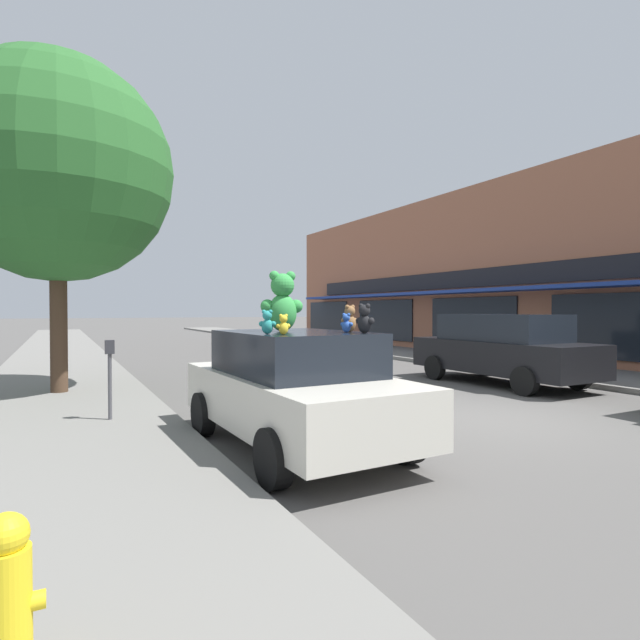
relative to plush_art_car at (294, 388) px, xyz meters
name	(u,v)px	position (x,y,z in m)	size (l,w,h in m)	color
ground_plane	(484,418)	(3.71, 0.18, -0.83)	(260.00, 260.00, 0.00)	#514F4C
sidewalk_near	(67,470)	(-2.76, 0.18, -0.76)	(3.37, 90.00, 0.13)	slate
storefront_row	(580,277)	(18.61, 8.74, 2.61)	(14.77, 29.97, 6.88)	#9E6047
plush_art_car	(294,388)	(0.00, 0.00, 0.00)	(2.07, 4.18, 1.59)	beige
teddy_bear_giant	(282,302)	(-0.10, 0.16, 1.16)	(0.62, 0.39, 0.83)	green
teddy_bear_teal	(267,322)	(-0.59, -0.49, 0.90)	(0.21, 0.19, 0.30)	teal
teddy_bear_blue	(346,323)	(0.50, -0.54, 0.88)	(0.15, 0.19, 0.25)	blue
teddy_bear_yellow	(283,325)	(-0.46, -0.70, 0.88)	(0.18, 0.11, 0.25)	yellow
teddy_bear_black	(365,319)	(0.59, -0.84, 0.94)	(0.21, 0.28, 0.37)	black
teddy_bear_brown	(350,319)	(0.60, -0.46, 0.93)	(0.27, 0.18, 0.36)	olive
parked_car_far_center	(502,348)	(7.14, 2.90, 0.10)	(2.03, 4.74, 1.78)	black
street_tree	(57,170)	(-2.82, 5.89, 4.03)	(4.77, 4.77, 7.12)	#473323
fire_hydrant	(6,596)	(-3.05, -3.38, -0.30)	(0.33, 0.22, 0.79)	yellow
parking_meter	(110,369)	(-2.10, 2.46, 0.11)	(0.14, 0.10, 1.27)	#4C4C51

